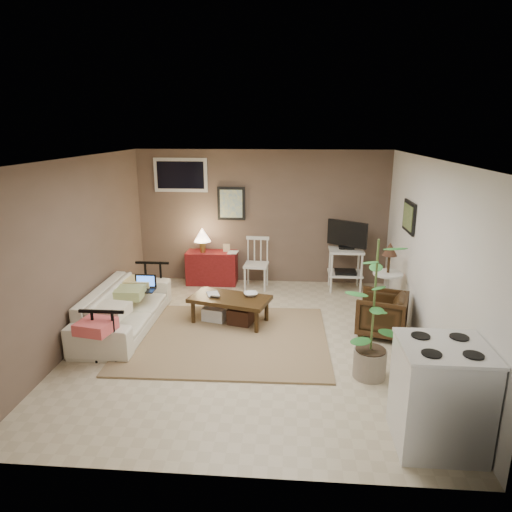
# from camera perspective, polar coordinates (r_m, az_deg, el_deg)

# --- Properties ---
(floor) EXTENTS (5.00, 5.00, 0.00)m
(floor) POSITION_cam_1_polar(r_m,az_deg,el_deg) (6.25, -0.83, -10.46)
(floor) COLOR #C1B293
(floor) RESTS_ON ground
(art_back) EXTENTS (0.50, 0.03, 0.60)m
(art_back) POSITION_cam_1_polar(r_m,az_deg,el_deg) (8.23, -3.11, 6.56)
(art_back) COLOR black
(art_right) EXTENTS (0.03, 0.60, 0.45)m
(art_right) POSITION_cam_1_polar(r_m,az_deg,el_deg) (6.96, 18.59, 4.66)
(art_right) COLOR black
(window) EXTENTS (0.96, 0.03, 0.60)m
(window) POSITION_cam_1_polar(r_m,az_deg,el_deg) (8.34, -9.40, 9.96)
(window) COLOR silver
(rug) EXTENTS (2.76, 2.23, 0.03)m
(rug) POSITION_cam_1_polar(r_m,az_deg,el_deg) (6.28, -3.78, -10.21)
(rug) COLOR #997D59
(rug) RESTS_ON floor
(coffee_table) EXTENTS (1.24, 0.86, 0.43)m
(coffee_table) POSITION_cam_1_polar(r_m,az_deg,el_deg) (6.68, -3.34, -6.48)
(coffee_table) COLOR #39230F
(coffee_table) RESTS_ON floor
(sofa) EXTENTS (0.60, 2.06, 0.81)m
(sofa) POSITION_cam_1_polar(r_m,az_deg,el_deg) (6.71, -16.20, -5.47)
(sofa) COLOR silver
(sofa) RESTS_ON floor
(sofa_pillows) EXTENTS (0.40, 1.96, 0.14)m
(sofa_pillows) POSITION_cam_1_polar(r_m,az_deg,el_deg) (6.45, -16.58, -5.48)
(sofa_pillows) COLOR beige
(sofa_pillows) RESTS_ON sofa
(sofa_end_rails) EXTENTS (0.55, 2.06, 0.69)m
(sofa_end_rails) POSITION_cam_1_polar(r_m,az_deg,el_deg) (6.69, -15.21, -5.98)
(sofa_end_rails) COLOR black
(sofa_end_rails) RESTS_ON floor
(laptop) EXTENTS (0.32, 0.23, 0.22)m
(laptop) POSITION_cam_1_polar(r_m,az_deg,el_deg) (6.92, -13.73, -3.60)
(laptop) COLOR black
(laptop) RESTS_ON sofa
(red_console) EXTENTS (0.90, 0.40, 1.04)m
(red_console) POSITION_cam_1_polar(r_m,az_deg,el_deg) (8.34, -5.64, -1.07)
(red_console) COLOR maroon
(red_console) RESTS_ON floor
(spindle_chair) EXTENTS (0.43, 0.43, 0.90)m
(spindle_chair) POSITION_cam_1_polar(r_m,az_deg,el_deg) (8.06, 0.04, -1.12)
(spindle_chair) COLOR silver
(spindle_chair) RESTS_ON floor
(tv_stand) EXTENTS (0.64, 0.47, 1.23)m
(tv_stand) POSITION_cam_1_polar(r_m,az_deg,el_deg) (8.05, 11.19, 0.25)
(tv_stand) COLOR silver
(tv_stand) RESTS_ON floor
(side_table) EXTENTS (0.43, 0.43, 1.16)m
(side_table) POSITION_cam_1_polar(r_m,az_deg,el_deg) (7.00, 16.19, -1.87)
(side_table) COLOR silver
(side_table) RESTS_ON floor
(armchair) EXTENTS (0.75, 0.78, 0.65)m
(armchair) POSITION_cam_1_polar(r_m,az_deg,el_deg) (6.52, 15.45, -6.77)
(armchair) COLOR black
(armchair) RESTS_ON floor
(potted_plant) EXTENTS (0.41, 0.41, 1.65)m
(potted_plant) POSITION_cam_1_polar(r_m,az_deg,el_deg) (5.20, 14.53, -5.97)
(potted_plant) COLOR gray
(potted_plant) RESTS_ON floor
(stove) EXTENTS (0.75, 0.70, 0.98)m
(stove) POSITION_cam_1_polar(r_m,az_deg,el_deg) (4.50, 21.98, -15.87)
(stove) COLOR silver
(stove) RESTS_ON floor
(bowl) EXTENTS (0.21, 0.09, 0.20)m
(bowl) POSITION_cam_1_polar(r_m,az_deg,el_deg) (6.62, -0.67, -4.17)
(bowl) COLOR #39230F
(bowl) RESTS_ON coffee_table
(book_table) EXTENTS (0.16, 0.07, 0.23)m
(book_table) POSITION_cam_1_polar(r_m,az_deg,el_deg) (6.68, -6.14, -3.96)
(book_table) COLOR #39230F
(book_table) RESTS_ON coffee_table
(book_console) EXTENTS (0.18, 0.03, 0.23)m
(book_console) POSITION_cam_1_polar(r_m,az_deg,el_deg) (8.14, -3.52, 1.19)
(book_console) COLOR #39230F
(book_console) RESTS_ON red_console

